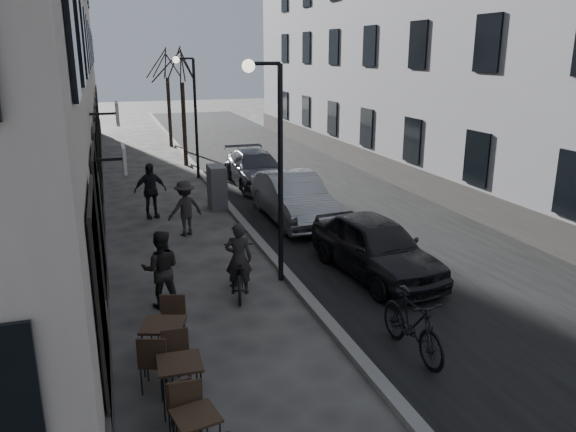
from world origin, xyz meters
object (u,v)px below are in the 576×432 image
pedestrian_near (161,269)px  car_near (376,246)px  bistro_set_a (197,432)px  pedestrian_mid (185,208)px  car_mid (293,198)px  moped (412,324)px  utility_cabinet (217,187)px  streetlamp_near (273,149)px  tree_far (167,63)px  pedestrian_far (150,191)px  tree_near (181,65)px  bicycle (239,272)px  bistro_set_c (164,341)px  streetlamp_far (191,104)px  car_far (256,169)px  bistro_set_b (181,380)px

pedestrian_near → car_near: size_ratio=0.39×
bistro_set_a → pedestrian_mid: bearing=71.2°
car_near → car_mid: car_mid is taller
pedestrian_mid → moped: (2.85, -8.16, -0.24)m
utility_cabinet → moped: (1.38, -10.81, -0.16)m
streetlamp_near → car_near: bearing=-8.9°
tree_far → car_near: (2.38, -21.38, -3.93)m
bistro_set_a → moped: 4.38m
tree_far → pedestrian_far: (-2.36, -14.64, -3.75)m
utility_cabinet → moped: 10.90m
tree_near → bistro_set_a: (-2.80, -20.55, -4.24)m
bicycle → bistro_set_c: bearing=67.3°
streetlamp_far → tree_far: 9.12m
bistro_set_c → car_far: (5.05, 12.92, 0.18)m
bistro_set_c → car_mid: size_ratio=0.37×
car_near → car_far: bearing=85.8°
streetlamp_near → moped: streetlamp_near is taller
tree_near → bistro_set_c: (-2.95, -18.12, -4.15)m
tree_near → bistro_set_a: tree_near is taller
tree_near → tree_far: size_ratio=1.00×
tree_near → utility_cabinet: size_ratio=3.80×
pedestrian_mid → car_mid: bearing=167.5°
streetlamp_far → pedestrian_far: bearing=-112.1°
streetlamp_far → streetlamp_near: bearing=-90.0°
pedestrian_near → moped: 5.28m
streetlamp_far → bistro_set_c: 15.62m
pedestrian_mid → bicycle: bearing=77.3°
bicycle → moped: bearing=136.0°
bistro_set_a → pedestrian_near: size_ratio=0.85×
streetlamp_near → pedestrian_mid: (-1.48, 4.16, -2.34)m
bistro_set_c → car_far: size_ratio=0.36×
pedestrian_far → car_near: pedestrian_far is taller
streetlamp_far → bistro_set_a: 17.97m
bistro_set_a → bistro_set_b: (-0.04, 1.19, 0.06)m
pedestrian_near → pedestrian_far: pedestrian_far is taller
bistro_set_c → car_far: 13.87m
car_near → car_mid: bearing=89.1°
tree_far → bistro_set_a: 27.03m
bistro_set_c → pedestrian_near: bearing=103.0°
bistro_set_a → car_near: bearing=33.5°
bistro_set_c → pedestrian_far: (0.59, 9.47, 0.40)m
streetlamp_far → utility_cabinet: size_ratio=3.39×
utility_cabinet → car_mid: car_mid is taller
tree_near → car_near: 16.06m
streetlamp_far → bistro_set_b: bearing=-99.6°
bicycle → pedestrian_near: (-1.71, -0.17, 0.34)m
pedestrian_near → pedestrian_far: bearing=-84.4°
tree_far → utility_cabinet: (-0.08, -14.19, -3.91)m
streetlamp_near → bistro_set_a: streetlamp_near is taller
moped → pedestrian_mid: bearing=106.8°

